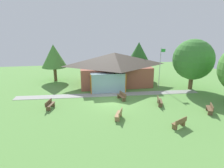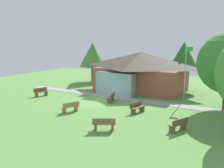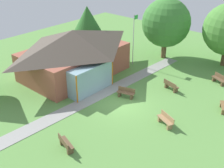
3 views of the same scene
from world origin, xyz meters
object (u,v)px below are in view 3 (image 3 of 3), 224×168
bench_mid_right (171,86)px  bench_mid_left (66,144)px  bench_lawn_far_right (219,79)px  bench_rear_near_path (126,93)px  tree_east_hedge (166,23)px  tree_behind_pavilion_right (87,21)px  bench_front_center (166,120)px  pavilion (75,53)px  flagpole (134,37)px

bench_mid_right → bench_mid_left: bearing=-78.6°
bench_mid_right → bench_lawn_far_right: size_ratio=1.01×
bench_rear_near_path → tree_east_hedge: (9.68, 2.49, 3.48)m
bench_mid_right → bench_mid_left: size_ratio=1.00×
bench_mid_right → tree_behind_pavilion_right: tree_behind_pavilion_right is taller
bench_mid_right → tree_behind_pavilion_right: size_ratio=0.28×
bench_mid_left → bench_mid_right: bearing=102.3°
tree_east_hedge → tree_behind_pavilion_right: (-5.24, 6.44, 0.10)m
bench_front_center → tree_behind_pavilion_right: 15.12m
pavilion → bench_mid_left: (-7.86, -7.70, -1.89)m
flagpole → tree_east_hedge: tree_east_hedge is taller
bench_front_center → pavilion: bearing=15.3°
bench_lawn_far_right → tree_east_hedge: size_ratio=0.24×
flagpole → tree_behind_pavilion_right: size_ratio=0.95×
tree_behind_pavilion_right → tree_east_hedge: bearing=-50.9°
flagpole → tree_east_hedge: size_ratio=0.82×
bench_front_center → tree_east_hedge: bearing=-34.2°
bench_mid_left → bench_lawn_far_right: same height
bench_lawn_far_right → tree_east_hedge: bearing=8.5°
flagpole → bench_lawn_far_right: size_ratio=3.41×
pavilion → tree_behind_pavilion_right: 5.21m
bench_mid_right → flagpole: bearing=174.4°
tree_east_hedge → bench_front_center: bearing=-146.9°
bench_rear_near_path → bench_mid_left: same height
bench_front_center → flagpole: bearing=-17.4°
bench_mid_right → tree_east_hedge: size_ratio=0.24×
tree_east_hedge → tree_behind_pavilion_right: tree_east_hedge is taller
flagpole → bench_lawn_far_right: flagpole is taller
bench_front_center → bench_lawn_far_right: 8.84m
bench_rear_near_path → tree_east_hedge: tree_east_hedge is taller
pavilion → tree_behind_pavilion_right: size_ratio=1.87×
flagpole → tree_east_hedge: 4.12m
tree_east_hedge → pavilion: bearing=157.6°
flagpole → tree_behind_pavilion_right: (-1.46, 5.09, 1.06)m
flagpole → bench_front_center: bearing=-130.1°
bench_front_center → bench_mid_left: (-6.43, 3.32, 0.00)m
pavilion → bench_front_center: size_ratio=6.73×
bench_front_center → tree_behind_pavilion_right: (5.66, 13.55, 3.58)m
tree_behind_pavilion_right → bench_front_center: bearing=-112.7°
bench_mid_right → bench_rear_near_path: 4.17m
bench_mid_right → tree_east_hedge: bearing=142.8°
bench_rear_near_path → pavilion: bearing=-18.6°
bench_rear_near_path → bench_lawn_far_right: size_ratio=1.01×
bench_rear_near_path → tree_behind_pavilion_right: bearing=-43.1°
bench_mid_right → tree_behind_pavilion_right: 11.66m
bench_rear_near_path → bench_lawn_far_right: (7.62, -4.76, 0.00)m
bench_mid_right → tree_behind_pavilion_right: (0.85, 11.06, 3.58)m
bench_rear_near_path → bench_lawn_far_right: 8.99m
bench_mid_right → bench_mid_left: 11.27m
pavilion → bench_mid_left: bearing=-135.6°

